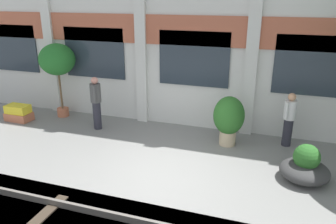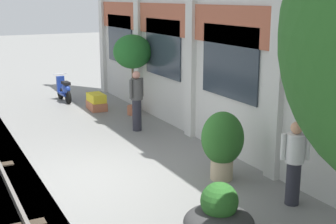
{
  "view_description": "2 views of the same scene",
  "coord_description": "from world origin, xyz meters",
  "px_view_note": "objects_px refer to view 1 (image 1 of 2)",
  "views": [
    {
      "loc": [
        2.38,
        -6.73,
        4.14
      ],
      "look_at": [
        -0.22,
        1.19,
        1.13
      ],
      "focal_mm": 35.0,
      "sensor_mm": 36.0,
      "label": 1
    },
    {
      "loc": [
        9.02,
        -3.16,
        3.73
      ],
      "look_at": [
        0.8,
        1.06,
        1.45
      ],
      "focal_mm": 50.0,
      "sensor_mm": 36.0,
      "label": 2
    }
  ],
  "objects_px": {
    "potted_plant_square_trough": "(19,113)",
    "potted_plant_low_pan": "(57,61)",
    "potted_plant_fluted_column": "(229,118)",
    "potted_plant_wide_bowl": "(305,167)",
    "resident_by_doorway": "(289,118)",
    "resident_watching_tracks": "(96,101)"
  },
  "relations": [
    {
      "from": "potted_plant_fluted_column",
      "to": "potted_plant_wide_bowl",
      "type": "distance_m",
      "value": 2.49
    },
    {
      "from": "potted_plant_fluted_column",
      "to": "potted_plant_wide_bowl",
      "type": "xyz_separation_m",
      "value": [
        2.01,
        -1.39,
        -0.5
      ]
    },
    {
      "from": "resident_by_doorway",
      "to": "potted_plant_low_pan",
      "type": "bearing_deg",
      "value": -151.76
    },
    {
      "from": "potted_plant_low_pan",
      "to": "potted_plant_fluted_column",
      "type": "bearing_deg",
      "value": -5.06
    },
    {
      "from": "potted_plant_low_pan",
      "to": "resident_watching_tracks",
      "type": "xyz_separation_m",
      "value": [
        1.77,
        -0.64,
        -1.06
      ]
    },
    {
      "from": "potted_plant_square_trough",
      "to": "potted_plant_low_pan",
      "type": "xyz_separation_m",
      "value": [
        1.2,
        0.85,
        1.73
      ]
    },
    {
      "from": "potted_plant_square_trough",
      "to": "potted_plant_fluted_column",
      "type": "height_order",
      "value": "potted_plant_fluted_column"
    },
    {
      "from": "resident_watching_tracks",
      "to": "potted_plant_wide_bowl",
      "type": "bearing_deg",
      "value": 146.15
    },
    {
      "from": "potted_plant_fluted_column",
      "to": "resident_watching_tracks",
      "type": "bearing_deg",
      "value": -178.44
    },
    {
      "from": "resident_by_doorway",
      "to": "resident_watching_tracks",
      "type": "bearing_deg",
      "value": -145.59
    },
    {
      "from": "potted_plant_fluted_column",
      "to": "resident_by_doorway",
      "type": "distance_m",
      "value": 1.7
    },
    {
      "from": "potted_plant_square_trough",
      "to": "potted_plant_wide_bowl",
      "type": "height_order",
      "value": "potted_plant_wide_bowl"
    },
    {
      "from": "potted_plant_low_pan",
      "to": "resident_watching_tracks",
      "type": "height_order",
      "value": "potted_plant_low_pan"
    },
    {
      "from": "resident_by_doorway",
      "to": "resident_watching_tracks",
      "type": "height_order",
      "value": "resident_watching_tracks"
    },
    {
      "from": "potted_plant_wide_bowl",
      "to": "resident_by_doorway",
      "type": "height_order",
      "value": "resident_by_doorway"
    },
    {
      "from": "potted_plant_low_pan",
      "to": "potted_plant_square_trough",
      "type": "bearing_deg",
      "value": -144.68
    },
    {
      "from": "potted_plant_wide_bowl",
      "to": "potted_plant_fluted_column",
      "type": "bearing_deg",
      "value": 145.35
    },
    {
      "from": "potted_plant_wide_bowl",
      "to": "resident_by_doorway",
      "type": "bearing_deg",
      "value": 101.43
    },
    {
      "from": "potted_plant_fluted_column",
      "to": "resident_watching_tracks",
      "type": "relative_size",
      "value": 0.84
    },
    {
      "from": "potted_plant_low_pan",
      "to": "resident_watching_tracks",
      "type": "bearing_deg",
      "value": -19.9
    },
    {
      "from": "potted_plant_fluted_column",
      "to": "resident_by_doorway",
      "type": "bearing_deg",
      "value": 16.11
    },
    {
      "from": "potted_plant_low_pan",
      "to": "potted_plant_wide_bowl",
      "type": "height_order",
      "value": "potted_plant_low_pan"
    }
  ]
}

